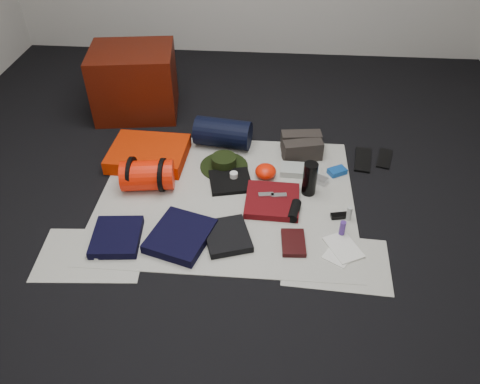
# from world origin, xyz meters

# --- Properties ---
(floor) EXTENTS (4.50, 4.50, 0.02)m
(floor) POSITION_xyz_m (0.00, 0.00, -0.01)
(floor) COLOR black
(floor) RESTS_ON ground
(newspaper_mat) EXTENTS (1.60, 1.30, 0.01)m
(newspaper_mat) POSITION_xyz_m (0.00, 0.00, 0.00)
(newspaper_mat) COLOR silver
(newspaper_mat) RESTS_ON floor
(newspaper_sheet_front_left) EXTENTS (0.61, 0.44, 0.00)m
(newspaper_sheet_front_left) POSITION_xyz_m (-0.70, -0.55, 0.00)
(newspaper_sheet_front_left) COLOR silver
(newspaper_sheet_front_left) RESTS_ON floor
(newspaper_sheet_front_right) EXTENTS (0.60, 0.43, 0.00)m
(newspaper_sheet_front_right) POSITION_xyz_m (0.65, -0.50, 0.00)
(newspaper_sheet_front_right) COLOR silver
(newspaper_sheet_front_right) RESTS_ON floor
(red_cabinet) EXTENTS (0.69, 0.60, 0.52)m
(red_cabinet) POSITION_xyz_m (-0.82, 1.02, 0.26)
(red_cabinet) COLOR #450F05
(red_cabinet) RESTS_ON floor
(sleeping_pad) EXTENTS (0.53, 0.44, 0.09)m
(sleeping_pad) POSITION_xyz_m (-0.58, 0.36, 0.05)
(sleeping_pad) COLOR red
(sleeping_pad) RESTS_ON newspaper_mat
(stuff_sack) EXTENTS (0.35, 0.24, 0.19)m
(stuff_sack) POSITION_xyz_m (-0.51, 0.05, 0.10)
(stuff_sack) COLOR red
(stuff_sack) RESTS_ON newspaper_mat
(sack_strap_left) EXTENTS (0.02, 0.22, 0.22)m
(sack_strap_left) POSITION_xyz_m (-0.61, 0.05, 0.11)
(sack_strap_left) COLOR black
(sack_strap_left) RESTS_ON newspaper_mat
(sack_strap_right) EXTENTS (0.03, 0.22, 0.22)m
(sack_strap_right) POSITION_xyz_m (-0.41, 0.05, 0.11)
(sack_strap_right) COLOR black
(sack_strap_right) RESTS_ON newspaper_mat
(navy_duffel) EXTENTS (0.42, 0.26, 0.21)m
(navy_duffel) POSITION_xyz_m (-0.08, 0.57, 0.11)
(navy_duffel) COLOR black
(navy_duffel) RESTS_ON newspaper_mat
(boonie_brim) EXTENTS (0.41, 0.41, 0.01)m
(boonie_brim) POSITION_xyz_m (-0.05, 0.31, 0.01)
(boonie_brim) COLOR black
(boonie_brim) RESTS_ON newspaper_mat
(boonie_crown) EXTENTS (0.17, 0.17, 0.07)m
(boonie_crown) POSITION_xyz_m (-0.05, 0.31, 0.05)
(boonie_crown) COLOR black
(boonie_crown) RESTS_ON boonie_brim
(hiking_boot_left) EXTENTS (0.29, 0.14, 0.14)m
(hiking_boot_left) POSITION_xyz_m (0.48, 0.56, 0.08)
(hiking_boot_left) COLOR #2D2823
(hiking_boot_left) RESTS_ON newspaper_mat
(hiking_boot_right) EXTENTS (0.29, 0.16, 0.14)m
(hiking_boot_right) POSITION_xyz_m (0.49, 0.45, 0.07)
(hiking_boot_right) COLOR #2D2823
(hiking_boot_right) RESTS_ON newspaper_mat
(flip_flop_left) EXTENTS (0.15, 0.30, 0.02)m
(flip_flop_left) POSITION_xyz_m (0.91, 0.47, 0.01)
(flip_flop_left) COLOR black
(flip_flop_left) RESTS_ON floor
(flip_flop_right) EXTENTS (0.15, 0.25, 0.01)m
(flip_flop_right) POSITION_xyz_m (1.07, 0.50, 0.01)
(flip_flop_right) COLOR black
(flip_flop_right) RESTS_ON floor
(trousers_navy_a) EXTENTS (0.29, 0.33, 0.05)m
(trousers_navy_a) POSITION_xyz_m (-0.59, -0.43, 0.03)
(trousers_navy_a) COLOR black
(trousers_navy_a) RESTS_ON newspaper_mat
(trousers_navy_b) EXTENTS (0.40, 0.43, 0.06)m
(trousers_navy_b) POSITION_xyz_m (-0.22, -0.40, 0.03)
(trousers_navy_b) COLOR black
(trousers_navy_b) RESTS_ON newspaper_mat
(trousers_charcoal) EXTENTS (0.32, 0.34, 0.04)m
(trousers_charcoal) POSITION_xyz_m (0.04, -0.37, 0.03)
(trousers_charcoal) COLOR black
(trousers_charcoal) RESTS_ON newspaper_mat
(black_tshirt) EXTENTS (0.31, 0.30, 0.03)m
(black_tshirt) POSITION_xyz_m (0.01, 0.14, 0.02)
(black_tshirt) COLOR black
(black_tshirt) RESTS_ON newspaper_mat
(red_shirt) EXTENTS (0.34, 0.34, 0.04)m
(red_shirt) POSITION_xyz_m (0.29, -0.04, 0.03)
(red_shirt) COLOR #57090D
(red_shirt) RESTS_ON newspaper_mat
(orange_stuff_sack) EXTENTS (0.18, 0.18, 0.09)m
(orange_stuff_sack) POSITION_xyz_m (0.24, 0.22, 0.05)
(orange_stuff_sack) COLOR red
(orange_stuff_sack) RESTS_ON newspaper_mat
(first_aid_pouch) EXTENTS (0.18, 0.14, 0.04)m
(first_aid_pouch) POSITION_xyz_m (0.43, 0.29, 0.03)
(first_aid_pouch) COLOR #9CA59D
(first_aid_pouch) RESTS_ON newspaper_mat
(water_bottle) EXTENTS (0.11, 0.11, 0.23)m
(water_bottle) POSITION_xyz_m (0.52, 0.08, 0.12)
(water_bottle) COLOR black
(water_bottle) RESTS_ON newspaper_mat
(speaker) EXTENTS (0.09, 0.17, 0.06)m
(speaker) POSITION_xyz_m (0.43, -0.14, 0.04)
(speaker) COLOR black
(speaker) RESTS_ON newspaper_mat
(compact_camera) EXTENTS (0.11, 0.10, 0.04)m
(compact_camera) POSITION_xyz_m (0.60, 0.19, 0.03)
(compact_camera) COLOR silver
(compact_camera) RESTS_ON newspaper_mat
(cyan_case) EXTENTS (0.14, 0.12, 0.04)m
(cyan_case) POSITION_xyz_m (0.72, 0.30, 0.02)
(cyan_case) COLOR #0E428E
(cyan_case) RESTS_ON newspaper_mat
(toiletry_purple) EXTENTS (0.04, 0.04, 0.10)m
(toiletry_purple) POSITION_xyz_m (0.70, -0.29, 0.06)
(toiletry_purple) COLOR #45277D
(toiletry_purple) RESTS_ON newspaper_mat
(toiletry_clear) EXTENTS (0.04, 0.04, 0.09)m
(toiletry_clear) POSITION_xyz_m (0.75, -0.15, 0.05)
(toiletry_clear) COLOR #A8ACA8
(toiletry_clear) RESTS_ON newspaper_mat
(paperback_book) EXTENTS (0.14, 0.21, 0.03)m
(paperback_book) POSITION_xyz_m (0.42, -0.39, 0.02)
(paperback_book) COLOR black
(paperback_book) RESTS_ON newspaper_mat
(map_booklet) EXTENTS (0.23, 0.26, 0.01)m
(map_booklet) POSITION_xyz_m (0.70, -0.40, 0.01)
(map_booklet) COLOR silver
(map_booklet) RESTS_ON newspaper_mat
(map_printout) EXTENTS (0.21, 0.22, 0.01)m
(map_printout) POSITION_xyz_m (0.68, -0.44, 0.01)
(map_printout) COLOR silver
(map_printout) RESTS_ON newspaper_mat
(sunglasses) EXTENTS (0.11, 0.06, 0.03)m
(sunglasses) POSITION_xyz_m (0.70, -0.14, 0.02)
(sunglasses) COLOR black
(sunglasses) RESTS_ON newspaper_mat
(key_cluster) EXTENTS (0.07, 0.07, 0.01)m
(key_cluster) POSITION_xyz_m (-0.68, -0.56, 0.01)
(key_cluster) COLOR silver
(key_cluster) RESTS_ON newspaper_mat
(tape_roll) EXTENTS (0.05, 0.05, 0.04)m
(tape_roll) POSITION_xyz_m (0.03, 0.17, 0.05)
(tape_roll) COLOR silver
(tape_roll) RESTS_ON black_tshirt
(energy_bar_a) EXTENTS (0.10, 0.05, 0.01)m
(energy_bar_a) POSITION_xyz_m (0.25, -0.02, 0.06)
(energy_bar_a) COLOR silver
(energy_bar_a) RESTS_ON red_shirt
(energy_bar_b) EXTENTS (0.10, 0.05, 0.01)m
(energy_bar_b) POSITION_xyz_m (0.33, -0.02, 0.06)
(energy_bar_b) COLOR silver
(energy_bar_b) RESTS_ON red_shirt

